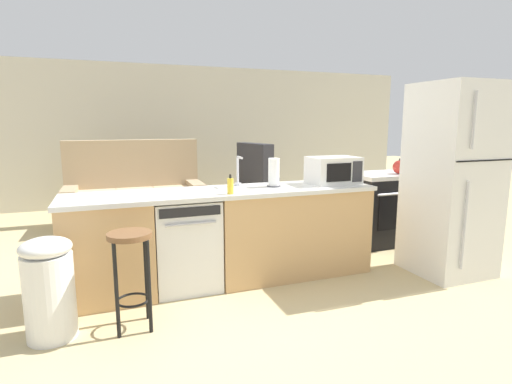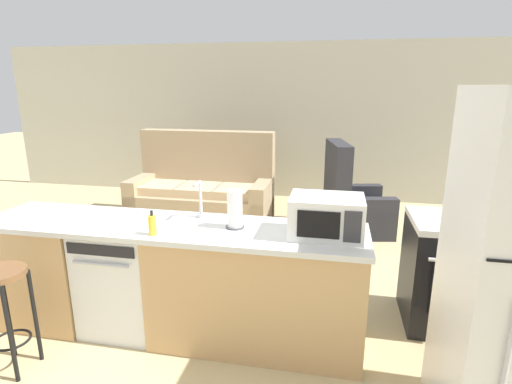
{
  "view_description": "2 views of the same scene",
  "coord_description": "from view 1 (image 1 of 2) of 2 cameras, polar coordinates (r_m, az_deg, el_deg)",
  "views": [
    {
      "loc": [
        -0.88,
        -3.58,
        1.52
      ],
      "look_at": [
        0.51,
        0.15,
        0.83
      ],
      "focal_mm": 28.0,
      "sensor_mm": 36.0,
      "label": 1
    },
    {
      "loc": [
        1.35,
        -2.64,
        1.91
      ],
      "look_at": [
        0.67,
        0.73,
        0.99
      ],
      "focal_mm": 28.0,
      "sensor_mm": 36.0,
      "label": 2
    }
  ],
  "objects": [
    {
      "name": "bar_stool",
      "position": [
        3.1,
        -17.45,
        -9.19
      ],
      "size": [
        0.32,
        0.32,
        0.74
      ],
      "color": "brown",
      "rests_on": "ground_plane"
    },
    {
      "name": "couch",
      "position": [
        6.43,
        -16.87,
        -0.75
      ],
      "size": [
        2.01,
        0.92,
        1.27
      ],
      "color": "tan",
      "rests_on": "ground_plane"
    },
    {
      "name": "wall_back",
      "position": [
        7.87,
        -11.91,
        7.95
      ],
      "size": [
        10.0,
        0.06,
        2.6
      ],
      "color": "beige",
      "rests_on": "ground_plane"
    },
    {
      "name": "trash_bin",
      "position": [
        3.24,
        -27.47,
        -11.99
      ],
      "size": [
        0.35,
        0.35,
        0.74
      ],
      "color": "white",
      "rests_on": "ground_plane"
    },
    {
      "name": "ground_plane",
      "position": [
        3.99,
        -6.27,
        -12.7
      ],
      "size": [
        24.0,
        24.0,
        0.0
      ],
      "primitive_type": "plane",
      "color": "tan"
    },
    {
      "name": "sink_faucet",
      "position": [
        3.99,
        -2.57,
        2.73
      ],
      "size": [
        0.07,
        0.18,
        0.3
      ],
      "color": "silver",
      "rests_on": "kitchen_counter"
    },
    {
      "name": "microwave",
      "position": [
        4.22,
        10.99,
        3.06
      ],
      "size": [
        0.5,
        0.37,
        0.28
      ],
      "color": "white",
      "rests_on": "kitchen_counter"
    },
    {
      "name": "refrigerator",
      "position": [
        4.46,
        26.2,
        1.5
      ],
      "size": [
        0.72,
        0.73,
        1.91
      ],
      "color": "silver",
      "rests_on": "ground_plane"
    },
    {
      "name": "soap_bottle",
      "position": [
        3.55,
        -3.68,
        0.89
      ],
      "size": [
        0.06,
        0.06,
        0.18
      ],
      "color": "yellow",
      "rests_on": "kitchen_counter"
    },
    {
      "name": "armchair",
      "position": [
        6.78,
        1.24,
        -0.19
      ],
      "size": [
        0.95,
        0.99,
        1.2
      ],
      "color": "#2D2D33",
      "rests_on": "ground_plane"
    },
    {
      "name": "kettle",
      "position": [
        5.28,
        19.85,
        3.37
      ],
      "size": [
        0.21,
        0.17,
        0.19
      ],
      "color": "red",
      "rests_on": "stove_range"
    },
    {
      "name": "dishwasher",
      "position": [
        3.8,
        -10.07,
        -7.21
      ],
      "size": [
        0.58,
        0.61,
        0.84
      ],
      "color": "white",
      "rests_on": "ground_plane"
    },
    {
      "name": "paper_towel_roll",
      "position": [
        3.95,
        2.57,
        2.76
      ],
      "size": [
        0.14,
        0.14,
        0.28
      ],
      "color": "#4C4C51",
      "rests_on": "kitchen_counter"
    },
    {
      "name": "kitchen_counter",
      "position": [
        3.91,
        -2.96,
        -6.59
      ],
      "size": [
        2.94,
        0.66,
        0.9
      ],
      "color": "tan",
      "rests_on": "ground_plane"
    },
    {
      "name": "stove_range",
      "position": [
        5.35,
        17.27,
        -2.21
      ],
      "size": [
        0.76,
        0.68,
        0.9
      ],
      "color": "black",
      "rests_on": "ground_plane"
    }
  ]
}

